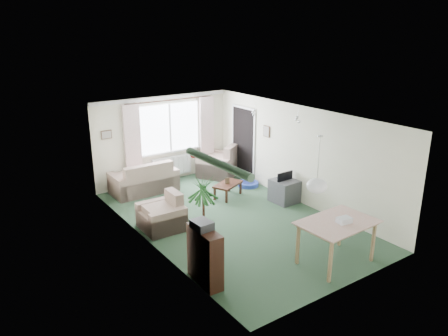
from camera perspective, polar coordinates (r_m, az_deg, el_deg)
ground at (r=9.94m, az=0.99°, el=-6.76°), size 6.50×6.50×0.00m
window at (r=12.18m, az=-7.12°, el=5.26°), size 1.80×0.03×1.30m
curtain_rod at (r=11.97m, az=-7.09°, el=8.78°), size 2.60×0.03×0.03m
curtain_left at (r=11.67m, az=-11.85°, el=3.28°), size 0.45×0.08×2.00m
curtain_right at (r=12.71m, az=-2.27°, el=4.85°), size 0.45×0.08×2.00m
radiator at (r=12.44m, az=-6.84°, el=0.28°), size 1.20×0.10×0.55m
doorway at (r=12.38m, az=2.55°, el=3.21°), size 0.03×0.95×2.00m
pendant_lamp at (r=7.90m, az=12.03°, el=-2.28°), size 0.36×0.36×0.36m
tinsel_garland at (r=6.33m, az=-0.88°, el=0.65°), size 1.60×1.60×0.12m
bauble_cluster_a at (r=10.70m, az=3.93°, el=7.52°), size 0.20×0.20×0.20m
bauble_cluster_b at (r=10.02m, az=9.58°, el=6.57°), size 0.20×0.20×0.20m
wall_picture_back at (r=11.47m, az=-15.12°, el=4.22°), size 0.28×0.03×0.22m
wall_picture_right at (r=11.49m, az=5.59°, el=4.79°), size 0.03×0.24×0.30m
sofa at (r=11.61m, az=-10.45°, el=-1.10°), size 1.68×0.89×0.84m
armchair_corner at (r=12.66m, az=-0.76°, el=1.02°), size 1.40×1.39×0.93m
armchair_left at (r=9.47m, az=-8.21°, el=-5.65°), size 0.86×0.91×0.79m
coffee_table at (r=11.15m, az=0.51°, el=-2.90°), size 0.92×0.73×0.36m
photo_frame at (r=11.05m, az=0.43°, el=-1.67°), size 0.12×0.06×0.16m
bookshelf at (r=7.48m, az=-2.52°, el=-11.44°), size 0.31×0.82×0.99m
hifi_box at (r=7.25m, az=-2.91°, el=-7.43°), size 0.30×0.36×0.14m
houseplant at (r=8.57m, az=-2.68°, el=-5.59°), size 0.78×0.78×1.47m
dining_table at (r=8.34m, az=14.39°, el=-9.43°), size 1.31×0.90×0.80m
gift_box at (r=8.13m, az=15.41°, el=-6.64°), size 0.27×0.21×0.12m
tv_cube at (r=10.92m, az=7.89°, el=-2.99°), size 0.58×0.63×0.56m
pet_bed at (r=11.96m, az=3.17°, el=-2.09°), size 0.70×0.70×0.11m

